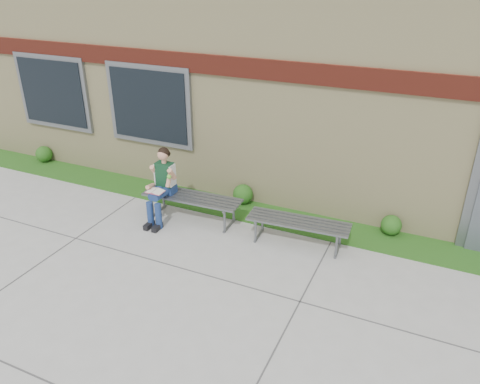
% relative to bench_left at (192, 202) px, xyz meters
% --- Properties ---
extents(ground, '(80.00, 80.00, 0.00)m').
position_rel_bench_left_xyz_m(ground, '(1.51, -1.92, -0.36)').
color(ground, '#9E9E99').
rests_on(ground, ground).
extents(grass_strip, '(16.00, 0.80, 0.02)m').
position_rel_bench_left_xyz_m(grass_strip, '(1.51, 0.68, -0.35)').
color(grass_strip, '#1B4713').
rests_on(grass_strip, ground).
extents(school_building, '(16.20, 6.22, 4.20)m').
position_rel_bench_left_xyz_m(school_building, '(1.51, 4.07, 1.74)').
color(school_building, beige).
rests_on(school_building, ground).
extents(bench_left, '(1.83, 0.58, 0.47)m').
position_rel_bench_left_xyz_m(bench_left, '(0.00, 0.00, 0.00)').
color(bench_left, slate).
rests_on(bench_left, ground).
extents(bench_right, '(1.71, 0.58, 0.44)m').
position_rel_bench_left_xyz_m(bench_right, '(2.00, 0.00, -0.02)').
color(bench_right, slate).
rests_on(bench_right, ground).
extents(girl, '(0.48, 0.78, 1.35)m').
position_rel_bench_left_xyz_m(girl, '(-0.49, -0.20, 0.35)').
color(girl, navy).
rests_on(girl, ground).
extents(shrub_west, '(0.37, 0.37, 0.37)m').
position_rel_bench_left_xyz_m(shrub_west, '(-4.52, 0.93, -0.16)').
color(shrub_west, '#1B4713').
rests_on(shrub_west, grass_strip).
extents(shrub_mid, '(0.38, 0.38, 0.38)m').
position_rel_bench_left_xyz_m(shrub_mid, '(0.59, 0.93, -0.15)').
color(shrub_mid, '#1B4713').
rests_on(shrub_mid, grass_strip).
extents(shrub_east, '(0.35, 0.35, 0.35)m').
position_rel_bench_left_xyz_m(shrub_east, '(3.37, 0.93, -0.17)').
color(shrub_east, '#1B4713').
rests_on(shrub_east, grass_strip).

